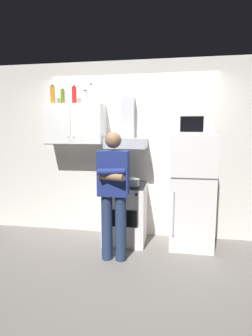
% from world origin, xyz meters
% --- Properties ---
extents(ground_plane, '(7.00, 7.00, 0.00)m').
position_xyz_m(ground_plane, '(0.00, 0.00, 0.00)').
color(ground_plane, slate).
extents(back_wall_tiled, '(4.80, 0.10, 2.70)m').
position_xyz_m(back_wall_tiled, '(0.00, 0.60, 1.35)').
color(back_wall_tiled, silver).
rests_on(back_wall_tiled, ground_plane).
extents(upper_cabinet, '(0.90, 0.37, 0.60)m').
position_xyz_m(upper_cabinet, '(-0.85, 0.37, 1.75)').
color(upper_cabinet, white).
extents(stove_oven, '(0.60, 0.62, 0.87)m').
position_xyz_m(stove_oven, '(-0.05, 0.25, 0.43)').
color(stove_oven, white).
rests_on(stove_oven, ground_plane).
extents(range_hood, '(0.60, 0.44, 0.75)m').
position_xyz_m(range_hood, '(-0.05, 0.38, 1.60)').
color(range_hood, '#B7BABF').
extents(refrigerator, '(0.60, 0.62, 1.60)m').
position_xyz_m(refrigerator, '(0.90, 0.25, 0.80)').
color(refrigerator, white).
rests_on(refrigerator, ground_plane).
extents(microwave, '(0.48, 0.37, 0.28)m').
position_xyz_m(microwave, '(0.90, 0.27, 1.74)').
color(microwave, silver).
rests_on(microwave, refrigerator).
extents(person_standing, '(0.38, 0.33, 1.64)m').
position_xyz_m(person_standing, '(-0.10, -0.36, 0.90)').
color(person_standing, navy).
rests_on(person_standing, ground_plane).
extents(cooking_pot, '(0.29, 0.19, 0.10)m').
position_xyz_m(cooking_pot, '(0.08, 0.13, 0.93)').
color(cooking_pot, '#B7BABF').
rests_on(cooking_pot, stove_oven).
extents(bottle_liquor_amber, '(0.07, 0.07, 0.29)m').
position_xyz_m(bottle_liquor_amber, '(-1.20, 0.40, 2.19)').
color(bottle_liquor_amber, '#B7721E').
rests_on(bottle_liquor_amber, upper_cabinet).
extents(bottle_soda_red, '(0.07, 0.07, 0.28)m').
position_xyz_m(bottle_soda_red, '(-0.86, 0.41, 2.18)').
color(bottle_soda_red, red).
rests_on(bottle_soda_red, upper_cabinet).
extents(bottle_canister_steel, '(0.09, 0.09, 0.21)m').
position_xyz_m(bottle_canister_steel, '(-0.69, 0.40, 2.15)').
color(bottle_canister_steel, '#B2B5BA').
rests_on(bottle_canister_steel, upper_cabinet).
extents(bottle_olive_oil, '(0.06, 0.06, 0.23)m').
position_xyz_m(bottle_olive_oil, '(-1.03, 0.36, 2.16)').
color(bottle_olive_oil, '#4C6B19').
rests_on(bottle_olive_oil, upper_cabinet).
extents(bottle_vodka_clear, '(0.08, 0.08, 0.29)m').
position_xyz_m(bottle_vodka_clear, '(-0.58, 0.35, 2.19)').
color(bottle_vodka_clear, silver).
rests_on(bottle_vodka_clear, upper_cabinet).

